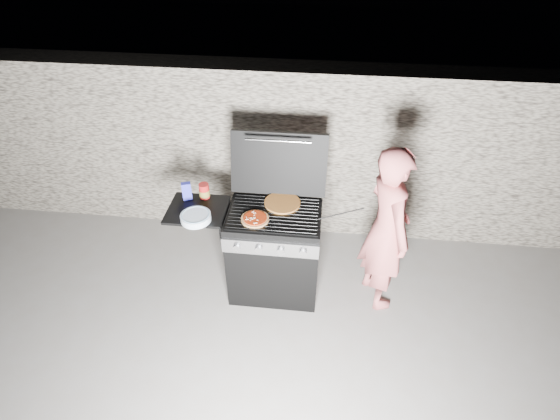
# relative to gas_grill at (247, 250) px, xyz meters

# --- Properties ---
(ground) EXTENTS (50.00, 50.00, 0.00)m
(ground) POSITION_rel_gas_grill_xyz_m (0.25, 0.00, -0.46)
(ground) COLOR #68625C
(stone_wall) EXTENTS (8.00, 0.35, 1.80)m
(stone_wall) POSITION_rel_gas_grill_xyz_m (0.25, 1.05, 0.44)
(stone_wall) COLOR #9D9380
(stone_wall) RESTS_ON ground
(gas_grill) EXTENTS (1.34, 0.79, 0.91)m
(gas_grill) POSITION_rel_gas_grill_xyz_m (0.00, 0.00, 0.00)
(gas_grill) COLOR black
(gas_grill) RESTS_ON ground
(pizza_topped) EXTENTS (0.29, 0.29, 0.03)m
(pizza_topped) POSITION_rel_gas_grill_xyz_m (0.10, -0.10, 0.47)
(pizza_topped) COLOR #E4B669
(pizza_topped) RESTS_ON gas_grill
(pizza_plain) EXTENTS (0.40, 0.40, 0.02)m
(pizza_plain) POSITION_rel_gas_grill_xyz_m (0.30, 0.14, 0.46)
(pizza_plain) COLOR gold
(pizza_plain) RESTS_ON gas_grill
(sauce_jar) EXTENTS (0.11, 0.11, 0.14)m
(sauce_jar) POSITION_rel_gas_grill_xyz_m (-0.39, 0.17, 0.52)
(sauce_jar) COLOR maroon
(sauce_jar) RESTS_ON gas_grill
(blue_carton) EXTENTS (0.09, 0.07, 0.17)m
(blue_carton) POSITION_rel_gas_grill_xyz_m (-0.53, 0.12, 0.53)
(blue_carton) COLOR #2D30B2
(blue_carton) RESTS_ON gas_grill
(plate_stack) EXTENTS (0.29, 0.29, 0.06)m
(plate_stack) POSITION_rel_gas_grill_xyz_m (-0.39, -0.15, 0.48)
(plate_stack) COLOR silver
(plate_stack) RESTS_ON gas_grill
(person) EXTENTS (0.56, 0.68, 1.60)m
(person) POSITION_rel_gas_grill_xyz_m (1.20, 0.02, 0.34)
(person) COLOR #BD5A5A
(person) RESTS_ON ground
(tongs) EXTENTS (0.38, 0.11, 0.08)m
(tongs) POSITION_rel_gas_grill_xyz_m (0.81, 0.00, 0.49)
(tongs) COLOR black
(tongs) RESTS_ON gas_grill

